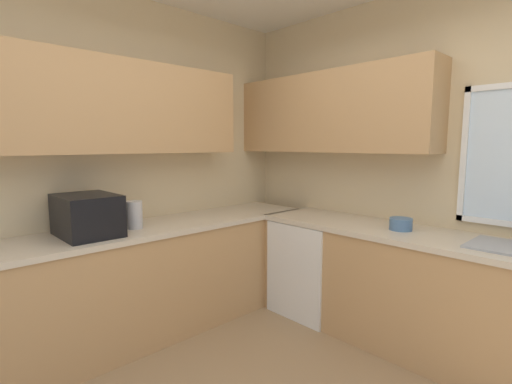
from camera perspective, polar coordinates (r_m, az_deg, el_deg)
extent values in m
cube|color=beige|center=(3.24, 25.49, 3.73)|extent=(3.79, 0.06, 2.72)
cube|color=beige|center=(3.25, -21.92, 3.93)|extent=(0.06, 3.69, 2.72)
cube|color=white|center=(3.11, 29.24, 4.98)|extent=(0.04, 0.04, 0.97)
cube|color=tan|center=(3.02, -24.56, 11.98)|extent=(0.32, 2.50, 0.70)
cube|color=tan|center=(3.49, 11.05, 11.75)|extent=(1.93, 0.32, 0.70)
cube|color=tan|center=(3.14, -18.72, -13.63)|extent=(0.62, 3.27, 0.84)
cube|color=beige|center=(3.01, -19.06, -5.75)|extent=(0.65, 3.30, 0.04)
cube|color=tan|center=(3.04, 25.93, -14.63)|extent=(2.85, 0.62, 0.84)
cube|color=beige|center=(2.91, 26.40, -6.53)|extent=(2.88, 0.65, 0.04)
cube|color=white|center=(3.51, 8.79, -11.12)|extent=(0.60, 0.60, 0.84)
cube|color=black|center=(2.87, -24.40, -3.24)|extent=(0.48, 0.36, 0.29)
cylinder|color=#B7B7BC|center=(2.99, -18.08, -3.34)|extent=(0.12, 0.12, 0.21)
cylinder|color=#4C7099|center=(3.01, 21.26, -4.59)|extent=(0.16, 0.16, 0.09)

